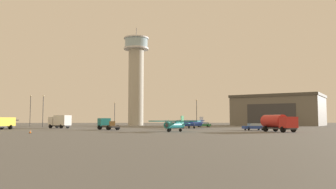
% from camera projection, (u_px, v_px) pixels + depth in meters
% --- Properties ---
extents(ground_plane, '(400.00, 400.00, 0.00)m').
position_uv_depth(ground_plane, '(161.00, 132.00, 58.74)').
color(ground_plane, '#60605E').
extents(control_tower, '(9.66, 9.66, 38.15)m').
position_uv_depth(control_tower, '(136.00, 75.00, 129.90)').
color(control_tower, '#B2AD9E').
rests_on(control_tower, ground_plane).
extents(hangar, '(38.76, 37.06, 11.45)m').
position_uv_depth(hangar, '(278.00, 110.00, 128.24)').
color(hangar, '#6B665B').
rests_on(hangar, ground_plane).
extents(airplane_teal, '(8.70, 7.20, 2.81)m').
position_uv_depth(airplane_teal, '(175.00, 124.00, 58.55)').
color(airplane_teal, teal).
rests_on(airplane_teal, ground_plane).
extents(airplane_blue, '(7.41, 9.28, 2.87)m').
position_uv_depth(airplane_blue, '(191.00, 123.00, 81.09)').
color(airplane_blue, '#2847A8').
rests_on(airplane_blue, ground_plane).
extents(airplane_black, '(9.17, 8.05, 3.07)m').
position_uv_depth(airplane_black, '(1.00, 122.00, 82.50)').
color(airplane_black, black).
rests_on(airplane_black, ground_plane).
extents(truck_fuel_tanker_red, '(4.20, 7.45, 2.94)m').
position_uv_depth(truck_fuel_tanker_red, '(278.00, 122.00, 57.14)').
color(truck_fuel_tanker_red, '#38383D').
rests_on(truck_fuel_tanker_red, ground_plane).
extents(truck_box_white, '(6.02, 5.16, 3.20)m').
position_uv_depth(truck_box_white, '(60.00, 121.00, 82.98)').
color(truck_box_white, '#38383D').
rests_on(truck_box_white, ground_plane).
extents(truck_flatbed_teal, '(5.19, 6.68, 2.42)m').
position_uv_depth(truck_flatbed_teal, '(107.00, 124.00, 69.87)').
color(truck_flatbed_teal, '#38383D').
rests_on(truck_flatbed_teal, ground_plane).
extents(car_green, '(4.38, 3.45, 1.37)m').
position_uv_depth(car_green, '(204.00, 125.00, 96.73)').
color(car_green, '#287A42').
rests_on(car_green, ground_plane).
extents(car_blue, '(4.36, 2.54, 1.37)m').
position_uv_depth(car_blue, '(254.00, 127.00, 65.97)').
color(car_blue, '#2847A8').
rests_on(car_blue, ground_plane).
extents(light_post_west, '(0.44, 0.44, 7.99)m').
position_uv_depth(light_post_west, '(115.00, 112.00, 111.15)').
color(light_post_west, '#38383D').
rests_on(light_post_west, ground_plane).
extents(light_post_east, '(0.44, 0.44, 8.98)m').
position_uv_depth(light_post_east, '(197.00, 110.00, 112.91)').
color(light_post_east, '#38383D').
rests_on(light_post_east, ground_plane).
extents(light_post_north, '(0.44, 0.44, 10.11)m').
position_uv_depth(light_post_north, '(30.00, 108.00, 108.62)').
color(light_post_north, '#38383D').
rests_on(light_post_north, ground_plane).
extents(light_post_centre, '(0.44, 0.44, 9.29)m').
position_uv_depth(light_post_centre, '(43.00, 108.00, 97.22)').
color(light_post_centre, '#38383D').
rests_on(light_post_centre, ground_plane).
extents(traffic_cone_near_left, '(0.36, 0.36, 0.59)m').
position_uv_depth(traffic_cone_near_left, '(30.00, 131.00, 50.72)').
color(traffic_cone_near_left, black).
rests_on(traffic_cone_near_left, ground_plane).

